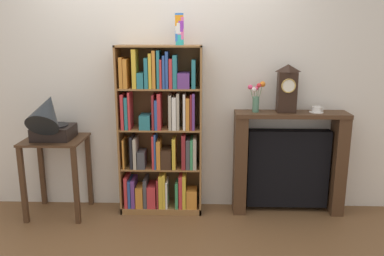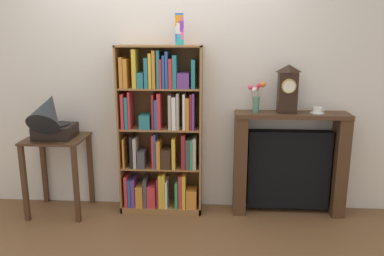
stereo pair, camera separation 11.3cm
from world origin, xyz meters
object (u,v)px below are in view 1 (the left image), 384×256
Objects in this scene: mantel_clock at (287,88)px; fireplace_mantel at (288,163)px; teacup_with_saucer at (316,110)px; cup_stack at (179,29)px; flower_vase at (256,96)px; gramophone at (49,118)px; bookshelf at (161,137)px; side_table_left at (56,158)px.

fireplace_mantel is at bearing 22.67° from mantel_clock.
teacup_with_saucer is (0.29, 0.00, -0.20)m from mantel_clock.
fireplace_mantel is at bearing 174.52° from teacup_with_saucer.
cup_stack is at bearing -178.53° from mantel_clock.
cup_stack is 0.96m from flower_vase.
flower_vase is (-0.29, 0.01, -0.08)m from mantel_clock.
mantel_clock is at bearing 1.47° from cup_stack.
mantel_clock is at bearing 5.09° from gramophone.
teacup_with_saucer is at bearing 4.54° from gramophone.
cup_stack is at bearing -4.74° from bookshelf.
bookshelf is at bearing 5.72° from side_table_left.
gramophone is 1.96m from flower_vase.
mantel_clock is at bearing -157.33° from fireplace_mantel.
gramophone is at bearing -175.46° from teacup_with_saucer.
fireplace_mantel is at bearing 2.69° from cup_stack.
bookshelf is 1.06m from gramophone.
flower_vase is (1.94, 0.21, 0.18)m from gramophone.
teacup_with_saucer is (2.52, 0.20, 0.05)m from gramophone.
bookshelf is 3.62× the size of mantel_clock.
fireplace_mantel is at bearing 5.56° from gramophone.
cup_stack is at bearing -177.31° from fireplace_mantel.
cup_stack is (0.19, -0.02, 1.03)m from bookshelf.
mantel_clock is 3.29× the size of teacup_with_saucer.
bookshelf is at bearing -179.53° from mantel_clock.
cup_stack is 0.37× the size of side_table_left.
flower_vase is (0.92, 0.02, 0.41)m from bookshelf.
cup_stack is 1.50m from teacup_with_saucer.
bookshelf is 2.14× the size of side_table_left.
fireplace_mantel is (1.07, 0.05, -1.29)m from cup_stack.
cup_stack is 1.68m from fireplace_mantel.
bookshelf reaches higher than gramophone.
fireplace_mantel is at bearing 3.41° from side_table_left.
side_table_left is 2.33m from mantel_clock.
mantel_clock reaches higher than fireplace_mantel.
flower_vase is at bearing 3.06° from cup_stack.
flower_vase is 2.10× the size of teacup_with_saucer.
side_table_left is 0.72× the size of fireplace_mantel.
cup_stack is 2.04× the size of teacup_with_saucer.
cup_stack reaches higher than teacup_with_saucer.
flower_vase is at bearing -178.10° from fireplace_mantel.
fireplace_mantel is 0.75m from mantel_clock.
cup_stack is 0.97× the size of flower_vase.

